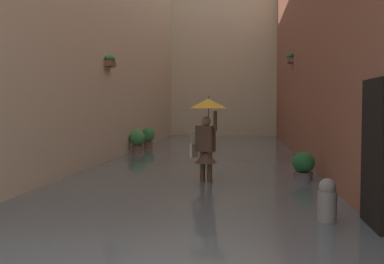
# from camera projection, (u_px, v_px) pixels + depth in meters

# --- Properties ---
(ground_plane) EXTENTS (60.00, 60.00, 0.00)m
(ground_plane) POSITION_uv_depth(u_px,v_px,m) (208.00, 160.00, 16.34)
(ground_plane) COLOR #605B56
(flood_water) EXTENTS (6.94, 29.92, 0.10)m
(flood_water) POSITION_uv_depth(u_px,v_px,m) (208.00, 158.00, 16.33)
(flood_water) COLOR #515B60
(flood_water) RESTS_ON ground_plane
(building_facade_left) EXTENTS (2.04, 27.92, 9.58)m
(building_facade_left) POSITION_uv_depth(u_px,v_px,m) (330.00, 15.00, 15.65)
(building_facade_left) COLOR #935642
(building_facade_left) RESTS_ON ground_plane
(building_facade_right) EXTENTS (2.04, 27.92, 10.85)m
(building_facade_right) POSITION_uv_depth(u_px,v_px,m) (92.00, 1.00, 16.48)
(building_facade_right) COLOR beige
(building_facade_right) RESTS_ON ground_plane
(building_facade_far) EXTENTS (9.74, 1.80, 11.01)m
(building_facade_far) POSITION_uv_depth(u_px,v_px,m) (224.00, 45.00, 28.81)
(building_facade_far) COLOR beige
(building_facade_far) RESTS_ON ground_plane
(person_wading) EXTENTS (0.87, 0.87, 2.06)m
(person_wading) POSITION_uv_depth(u_px,v_px,m) (207.00, 127.00, 10.93)
(person_wading) COLOR #2D2319
(person_wading) RESTS_ON ground_plane
(potted_plant_near_right) EXTENTS (0.58, 0.58, 0.95)m
(potted_plant_near_right) POSITION_uv_depth(u_px,v_px,m) (137.00, 140.00, 18.13)
(potted_plant_near_right) COLOR brown
(potted_plant_near_right) RESTS_ON ground_plane
(potted_plant_far_right) EXTENTS (0.53, 0.53, 0.93)m
(potted_plant_far_right) POSITION_uv_depth(u_px,v_px,m) (148.00, 137.00, 20.24)
(potted_plant_far_right) COLOR brown
(potted_plant_far_right) RESTS_ON ground_plane
(potted_plant_near_left) EXTENTS (0.52, 0.52, 0.75)m
(potted_plant_near_left) POSITION_uv_depth(u_px,v_px,m) (304.00, 167.00, 11.25)
(potted_plant_near_left) COLOR #66605B
(potted_plant_near_left) RESTS_ON ground_plane
(mooring_bollard) EXTENTS (0.29, 0.29, 0.74)m
(mooring_bollard) POSITION_uv_depth(u_px,v_px,m) (327.00, 203.00, 7.16)
(mooring_bollard) COLOR gray
(mooring_bollard) RESTS_ON ground_plane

